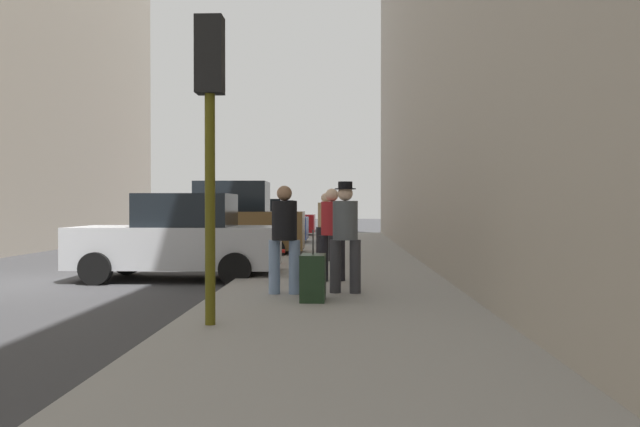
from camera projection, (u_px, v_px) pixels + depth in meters
ground_plane at (41, 283)px, 12.49m from camera, size 120.00×120.00×0.00m
sidewalk at (340, 280)px, 12.26m from camera, size 4.00×40.00×0.15m
parked_silver_sedan at (179, 239)px, 12.98m from camera, size 4.21×2.08×1.79m
parked_bronze_suv at (227, 223)px, 18.37m from camera, size 4.64×2.14×2.25m
parked_blue_sedan at (254, 224)px, 23.73m from camera, size 4.21×2.07×1.79m
parked_red_hatchback at (272, 220)px, 29.79m from camera, size 4.21×2.08×1.79m
fire_hydrant at (276, 249)px, 14.95m from camera, size 0.42×0.22×0.70m
traffic_light at (210, 102)px, 7.27m from camera, size 0.32×0.32×3.60m
pedestrian_in_jeans at (284, 234)px, 9.83m from camera, size 0.50×0.40×1.71m
pedestrian_in_red_jacket at (332, 229)px, 11.52m from camera, size 0.53×0.48×1.71m
pedestrian_in_tan_coat at (326, 223)px, 15.72m from camera, size 0.53×0.47×1.71m
pedestrian_with_beanie at (345, 231)px, 9.92m from camera, size 0.52×0.45×1.78m
rolling_suitcase at (313, 278)px, 9.12m from camera, size 0.37×0.56×1.04m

